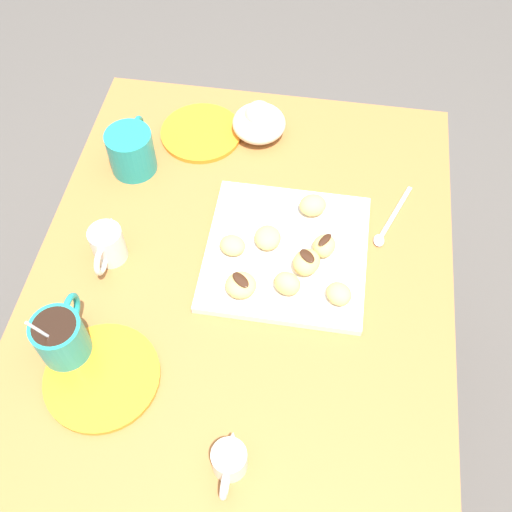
{
  "coord_description": "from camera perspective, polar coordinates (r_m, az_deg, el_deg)",
  "views": [
    {
      "loc": [
        -0.58,
        -0.12,
        1.66
      ],
      "look_at": [
        0.02,
        -0.02,
        0.76
      ],
      "focal_mm": 42.28,
      "sensor_mm": 36.0,
      "label": 1
    }
  ],
  "objects": [
    {
      "name": "loose_spoon_near_saucer",
      "position": [
        1.18,
        12.49,
        3.08
      ],
      "size": [
        0.15,
        0.07,
        0.01
      ],
      "color": "silver",
      "rests_on": "dining_table"
    },
    {
      "name": "beignet_3",
      "position": [
        1.09,
        1.12,
        1.75
      ],
      "size": [
        0.06,
        0.06,
        0.03
      ],
      "primitive_type": "ellipsoid",
      "rotation": [
        0.0,
        0.0,
        0.18
      ],
      "color": "#E5B260",
      "rests_on": "pastry_plate_square"
    },
    {
      "name": "chocolate_drizzle_2",
      "position": [
        1.02,
        -1.47,
        -2.26
      ],
      "size": [
        0.04,
        0.04,
        0.0
      ],
      "primitive_type": "ellipsoid",
      "rotation": [
        0.0,
        0.0,
        0.85
      ],
      "color": "#381E11",
      "rests_on": "beignet_2"
    },
    {
      "name": "pastry_plate_square",
      "position": [
        1.1,
        2.87,
        0.34
      ],
      "size": [
        0.29,
        0.29,
        0.02
      ],
      "primitive_type": "cube",
      "color": "silver",
      "rests_on": "dining_table"
    },
    {
      "name": "beignet_2",
      "position": [
        1.04,
        -1.45,
        -2.75
      ],
      "size": [
        0.07,
        0.07,
        0.03
      ],
      "primitive_type": "ellipsoid",
      "rotation": [
        0.0,
        0.0,
        0.42
      ],
      "color": "#E5B260",
      "rests_on": "pastry_plate_square"
    },
    {
      "name": "beignet_1",
      "position": [
        1.09,
        6.45,
        0.97
      ],
      "size": [
        0.06,
        0.05,
        0.03
      ],
      "primitive_type": "ellipsoid",
      "rotation": [
        0.0,
        0.0,
        2.82
      ],
      "color": "#E5B260",
      "rests_on": "pastry_plate_square"
    },
    {
      "name": "beignet_6",
      "position": [
        1.14,
        5.39,
        4.81
      ],
      "size": [
        0.06,
        0.07,
        0.04
      ],
      "primitive_type": "ellipsoid",
      "rotation": [
        0.0,
        0.0,
        0.42
      ],
      "color": "#E5B260",
      "rests_on": "pastry_plate_square"
    },
    {
      "name": "chocolate_drizzle_1",
      "position": [
        1.07,
        6.55,
        1.55
      ],
      "size": [
        0.04,
        0.03,
        0.0
      ],
      "primitive_type": "ellipsoid",
      "rotation": [
        0.0,
        0.0,
        2.59
      ],
      "color": "#381E11",
      "rests_on": "beignet_1"
    },
    {
      "name": "beignet_5",
      "position": [
        1.09,
        -2.24,
        1.02
      ],
      "size": [
        0.05,
        0.06,
        0.03
      ],
      "primitive_type": "ellipsoid",
      "rotation": [
        0.0,
        0.0,
        4.41
      ],
      "color": "#E5B260",
      "rests_on": "pastry_plate_square"
    },
    {
      "name": "ground_plane",
      "position": [
        1.76,
        -0.83,
        -14.33
      ],
      "size": [
        8.0,
        8.0,
        0.0
      ],
      "primitive_type": "plane",
      "color": "#514C47"
    },
    {
      "name": "dining_table",
      "position": [
        1.22,
        -1.16,
        -4.9
      ],
      "size": [
        0.94,
        0.76,
        0.74
      ],
      "color": "#A36633",
      "rests_on": "ground_plane"
    },
    {
      "name": "cream_pitcher_white",
      "position": [
        1.11,
        -13.89,
        1.11
      ],
      "size": [
        0.1,
        0.06,
        0.07
      ],
      "color": "silver",
      "rests_on": "dining_table"
    },
    {
      "name": "chocolate_drizzle_4",
      "position": [
        1.05,
        4.87,
        0.02
      ],
      "size": [
        0.04,
        0.04,
        0.0
      ],
      "primitive_type": "ellipsoid",
      "rotation": [
        0.0,
        0.0,
        0.78
      ],
      "color": "#381E11",
      "rests_on": "beignet_4"
    },
    {
      "name": "chocolate_sauce_pitcher",
      "position": [
        0.92,
        -2.55,
        -18.77
      ],
      "size": [
        0.09,
        0.05,
        0.06
      ],
      "color": "silver",
      "rests_on": "dining_table"
    },
    {
      "name": "saucer_orange_left",
      "position": [
        1.02,
        -14.36,
        -11.02
      ],
      "size": [
        0.19,
        0.19,
        0.01
      ],
      "primitive_type": "cylinder",
      "color": "orange",
      "rests_on": "dining_table"
    },
    {
      "name": "coffee_mug_teal_left",
      "position": [
        1.02,
        -17.93,
        -7.29
      ],
      "size": [
        0.12,
        0.08,
        0.14
      ],
      "color": "teal",
      "rests_on": "dining_table"
    },
    {
      "name": "beignet_4",
      "position": [
        1.06,
        4.79,
        -0.59
      ],
      "size": [
        0.07,
        0.06,
        0.04
      ],
      "primitive_type": "ellipsoid",
      "rotation": [
        0.0,
        0.0,
        1.16
      ],
      "color": "#E5B260",
      "rests_on": "pastry_plate_square"
    },
    {
      "name": "beignet_7",
      "position": [
        1.04,
        7.85,
        -3.56
      ],
      "size": [
        0.06,
        0.06,
        0.03
      ],
      "primitive_type": "ellipsoid",
      "rotation": [
        0.0,
        0.0,
        5.51
      ],
      "color": "#E5B260",
      "rests_on": "pastry_plate_square"
    },
    {
      "name": "ice_cream_bowl",
      "position": [
        1.29,
        0.29,
        12.61
      ],
      "size": [
        0.11,
        0.11,
        0.08
      ],
      "color": "silver",
      "rests_on": "dining_table"
    },
    {
      "name": "saucer_orange_right",
      "position": [
        1.31,
        -5.21,
        11.54
      ],
      "size": [
        0.17,
        0.17,
        0.01
      ],
      "primitive_type": "cylinder",
      "color": "orange",
      "rests_on": "dining_table"
    },
    {
      "name": "beignet_0",
      "position": [
        1.04,
        2.98,
        -2.61
      ],
      "size": [
        0.06,
        0.06,
        0.04
      ],
      "primitive_type": "ellipsoid",
      "rotation": [
        0.0,
        0.0,
        5.85
      ],
      "color": "#E5B260",
      "rests_on": "pastry_plate_square"
    },
    {
      "name": "coffee_mug_teal_right",
      "position": [
        1.23,
        -11.72,
        9.84
      ],
      "size": [
        0.13,
        0.09,
        0.09
      ],
      "color": "teal",
      "rests_on": "dining_table"
    }
  ]
}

